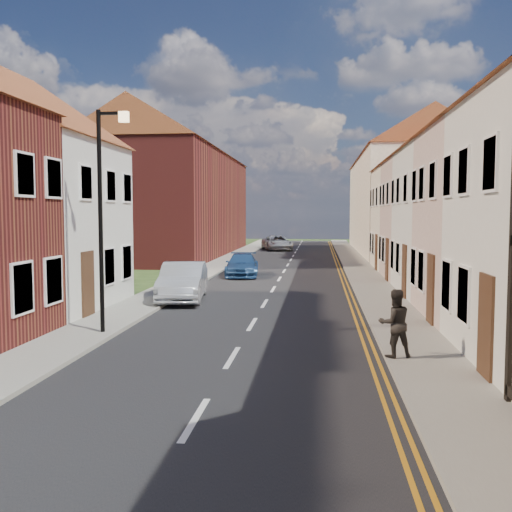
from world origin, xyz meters
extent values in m
cube|color=black|center=(0.00, 30.00, 0.01)|extent=(7.00, 90.00, 0.02)
cube|color=gray|center=(-4.40, 30.00, 0.06)|extent=(1.80, 90.00, 0.12)
cube|color=gray|center=(4.40, 30.00, 0.06)|extent=(1.80, 90.00, 0.12)
cube|color=silver|center=(9.30, 28.90, 3.00)|extent=(8.00, 5.80, 6.00)
cube|color=#C8AA9E|center=(9.30, 34.30, 3.00)|extent=(8.00, 5.00, 6.00)
cube|color=#5C1D1A|center=(9.30, 32.40, 8.20)|extent=(0.60, 0.60, 1.60)
cube|color=white|center=(9.30, 39.70, 3.00)|extent=(8.00, 5.80, 6.00)
cube|color=#5C1D1A|center=(9.30, 37.40, 8.20)|extent=(0.60, 0.60, 1.60)
cube|color=white|center=(9.30, 55.00, 4.00)|extent=(8.00, 24.00, 8.00)
cube|color=#5C1D1A|center=(-9.30, 50.00, 4.00)|extent=(8.00, 24.00, 8.00)
cylinder|color=black|center=(-3.90, 20.00, 3.12)|extent=(0.12, 0.12, 6.00)
cube|color=black|center=(-3.55, 20.00, 6.02)|extent=(0.70, 0.08, 0.08)
cube|color=#FFD899|center=(-3.20, 20.00, 5.92)|extent=(0.25, 0.15, 0.28)
imported|color=#B1B5B9|center=(-3.20, 26.46, 0.74)|extent=(2.10, 4.65, 1.48)
imported|color=navy|center=(-2.08, 35.16, 0.60)|extent=(2.05, 4.28, 1.20)
imported|color=#9DA0A4|center=(-1.77, 56.84, 0.69)|extent=(3.47, 5.37, 1.37)
imported|color=black|center=(3.70, 18.06, 0.89)|extent=(0.86, 0.73, 1.54)
camera|label=1|loc=(1.97, 5.11, 3.36)|focal=40.00mm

